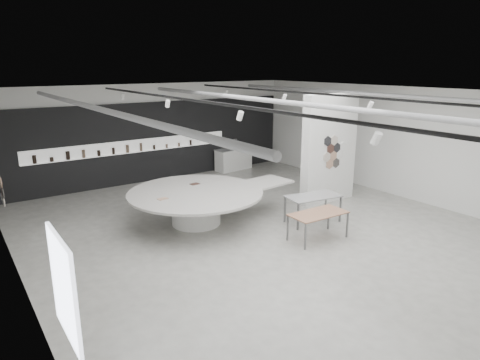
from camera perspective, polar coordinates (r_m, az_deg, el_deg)
room at (r=11.33m, az=2.99°, el=2.73°), size 12.02×14.02×3.82m
back_wall_display at (r=17.33m, az=-11.27°, el=5.02°), size 11.80×0.27×3.10m
partition_column at (r=14.49m, az=11.84°, el=4.07°), size 2.20×0.38×3.60m
display_island at (r=12.47m, az=-5.55°, el=-2.97°), size 5.27×4.28×1.00m
sample_table_wood at (r=11.48m, az=10.40°, el=-4.60°), size 1.58×0.83×0.73m
sample_table_stone at (r=12.66m, az=9.73°, el=-2.38°), size 1.67×1.02×0.81m
kitchen_counter at (r=18.83m, az=-0.87°, el=2.82°), size 1.75×0.84×1.33m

